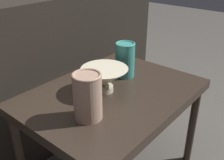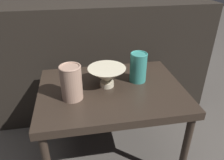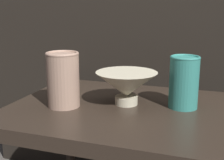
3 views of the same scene
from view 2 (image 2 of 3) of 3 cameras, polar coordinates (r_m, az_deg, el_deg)
ground_plane at (r=1.40m, az=-0.13°, el=-18.54°), size 8.00×8.00×0.00m
table at (r=1.13m, az=-0.15°, el=-4.23°), size 0.72×0.54×0.47m
couch_backdrop at (r=1.64m, az=-3.69°, el=6.25°), size 1.52×0.50×0.79m
bowl at (r=1.09m, az=-1.36°, el=1.25°), size 0.19×0.19×0.10m
vase_textured_left at (r=1.00m, az=-10.59°, el=-0.53°), size 0.10×0.10×0.17m
vase_colorful_right at (r=1.14m, az=6.87°, el=3.41°), size 0.09×0.09×0.16m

